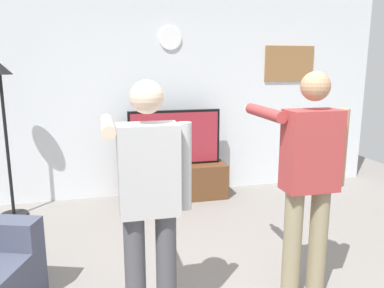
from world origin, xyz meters
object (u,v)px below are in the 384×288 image
(television, at_px, (175,138))
(framed_picture, at_px, (289,64))
(person_standing_nearer_couch, at_px, (309,175))
(tv_stand, at_px, (176,182))
(wall_clock, at_px, (170,38))
(person_standing_nearer_lamp, at_px, (149,195))
(floor_lamp, at_px, (3,108))

(television, height_order, framed_picture, framed_picture)
(television, height_order, person_standing_nearer_couch, person_standing_nearer_couch)
(tv_stand, bearing_deg, wall_clock, 90.00)
(television, distance_m, person_standing_nearer_lamp, 2.61)
(tv_stand, height_order, person_standing_nearer_lamp, person_standing_nearer_lamp)
(tv_stand, height_order, person_standing_nearer_couch, person_standing_nearer_couch)
(tv_stand, bearing_deg, framed_picture, 9.67)
(tv_stand, relative_size, wall_clock, 4.61)
(television, bearing_deg, tv_stand, -90.00)
(tv_stand, bearing_deg, person_standing_nearer_couch, -77.55)
(tv_stand, xyz_separation_m, floor_lamp, (-2.00, -0.13, 1.06))
(framed_picture, bearing_deg, floor_lamp, -173.49)
(person_standing_nearer_lamp, height_order, person_standing_nearer_couch, person_standing_nearer_couch)
(person_standing_nearer_lamp, bearing_deg, person_standing_nearer_couch, 3.90)
(floor_lamp, relative_size, person_standing_nearer_couch, 1.04)
(framed_picture, height_order, floor_lamp, framed_picture)
(television, bearing_deg, floor_lamp, -174.93)
(framed_picture, bearing_deg, tv_stand, -170.33)
(tv_stand, relative_size, floor_lamp, 0.75)
(wall_clock, bearing_deg, tv_stand, -90.00)
(television, relative_size, wall_clock, 4.13)
(wall_clock, bearing_deg, person_standing_nearer_lamp, -103.72)
(television, xyz_separation_m, person_standing_nearer_lamp, (-0.67, -2.51, 0.13))
(wall_clock, distance_m, person_standing_nearer_couch, 2.95)
(wall_clock, relative_size, person_standing_nearer_lamp, 0.17)
(wall_clock, height_order, person_standing_nearer_lamp, wall_clock)
(television, bearing_deg, framed_picture, 8.17)
(framed_picture, relative_size, floor_lamp, 0.41)
(framed_picture, bearing_deg, person_standing_nearer_couch, -114.20)
(framed_picture, bearing_deg, wall_clock, -179.83)
(framed_picture, distance_m, person_standing_nearer_couch, 3.05)
(person_standing_nearer_couch, bearing_deg, television, 102.22)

